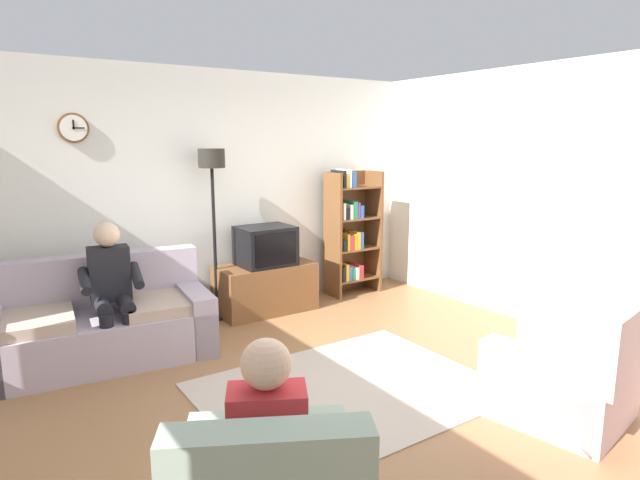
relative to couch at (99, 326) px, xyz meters
name	(u,v)px	position (x,y,z in m)	size (l,w,h in m)	color
ground_plane	(333,406)	(1.23, -1.86, -0.31)	(12.00, 12.00, 0.00)	#8C603D
back_wall_assembly	(194,194)	(1.23, 0.80, 1.04)	(6.20, 0.17, 2.70)	silver
right_wall	(570,201)	(4.09, -1.86, 1.04)	(0.12, 5.80, 2.70)	silver
couch	(99,326)	(0.00, 0.00, 0.00)	(1.98, 1.07, 0.90)	#A899A8
tv_stand	(265,288)	(1.87, 0.39, -0.04)	(1.10, 0.56, 0.55)	brown
tv	(266,246)	(1.87, 0.37, 0.46)	(0.60, 0.49, 0.44)	black
bookshelf	(349,232)	(3.12, 0.46, 0.48)	(0.68, 0.36, 1.59)	brown
floor_lamp	(213,187)	(1.32, 0.49, 1.14)	(0.28, 0.28, 1.85)	black
armchair_near_bookshelf	(566,379)	(2.50, -2.90, -0.02)	(0.95, 1.01, 0.90)	beige
area_rug	(348,390)	(1.48, -1.72, -0.31)	(2.20, 1.70, 0.01)	#AD9E8E
person_on_couch	(112,285)	(0.11, -0.11, 0.39)	(0.54, 0.56, 1.24)	black
person_in_left_armchair	(268,440)	(0.15, -2.87, 0.29)	(0.61, 0.63, 1.12)	red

